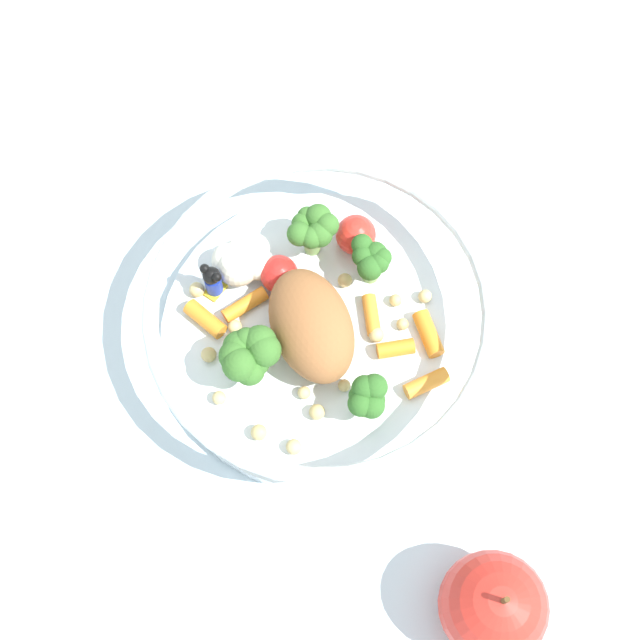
# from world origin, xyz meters

# --- Properties ---
(ground_plane) EXTENTS (2.40, 2.40, 0.00)m
(ground_plane) POSITION_xyz_m (0.00, 0.00, 0.00)
(ground_plane) COLOR silver
(food_container) EXTENTS (0.25, 0.25, 0.06)m
(food_container) POSITION_xyz_m (0.01, -0.00, 0.03)
(food_container) COLOR white
(food_container) RESTS_ON ground_plane
(loose_apple) EXTENTS (0.07, 0.07, 0.08)m
(loose_apple) POSITION_xyz_m (-0.09, -0.22, 0.04)
(loose_apple) COLOR red
(loose_apple) RESTS_ON ground_plane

